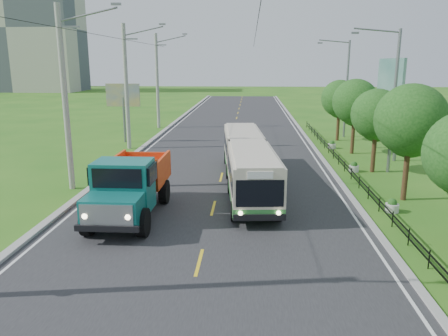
# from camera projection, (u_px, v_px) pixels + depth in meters

# --- Properties ---
(ground) EXTENTS (240.00, 240.00, 0.00)m
(ground) POSITION_uv_depth(u_px,v_px,m) (199.00, 263.00, 15.63)
(ground) COLOR #276517
(ground) RESTS_ON ground
(road) EXTENTS (14.00, 120.00, 0.02)m
(road) POSITION_uv_depth(u_px,v_px,m) (228.00, 152.00, 35.03)
(road) COLOR #28282B
(road) RESTS_ON ground
(curb_left) EXTENTS (0.40, 120.00, 0.15)m
(curb_left) POSITION_uv_depth(u_px,v_px,m) (139.00, 150.00, 35.43)
(curb_left) COLOR #9E9E99
(curb_left) RESTS_ON ground
(curb_right) EXTENTS (0.30, 120.00, 0.10)m
(curb_right) POSITION_uv_depth(u_px,v_px,m) (318.00, 152.00, 34.60)
(curb_right) COLOR #9E9E99
(curb_right) RESTS_ON ground
(edge_line_left) EXTENTS (0.12, 120.00, 0.00)m
(edge_line_left) POSITION_uv_depth(u_px,v_px,m) (146.00, 151.00, 35.41)
(edge_line_left) COLOR silver
(edge_line_left) RESTS_ON road
(edge_line_right) EXTENTS (0.12, 120.00, 0.00)m
(edge_line_right) POSITION_uv_depth(u_px,v_px,m) (311.00, 153.00, 34.64)
(edge_line_right) COLOR silver
(edge_line_right) RESTS_ON road
(centre_dash) EXTENTS (0.12, 2.20, 0.00)m
(centre_dash) POSITION_uv_depth(u_px,v_px,m) (199.00, 262.00, 15.62)
(centre_dash) COLOR yellow
(centre_dash) RESTS_ON road
(railing_right) EXTENTS (0.04, 40.00, 0.60)m
(railing_right) POSITION_uv_depth(u_px,v_px,m) (345.00, 167.00, 28.67)
(railing_right) COLOR black
(railing_right) RESTS_ON ground
(pole_near) EXTENTS (3.51, 0.32, 10.00)m
(pole_near) POSITION_uv_depth(u_px,v_px,m) (66.00, 98.00, 23.65)
(pole_near) COLOR gray
(pole_near) RESTS_ON ground
(pole_mid) EXTENTS (3.51, 0.32, 10.00)m
(pole_mid) POSITION_uv_depth(u_px,v_px,m) (127.00, 87.00, 35.29)
(pole_mid) COLOR gray
(pole_mid) RESTS_ON ground
(pole_far) EXTENTS (3.51, 0.32, 10.00)m
(pole_far) POSITION_uv_depth(u_px,v_px,m) (158.00, 81.00, 46.93)
(pole_far) COLOR gray
(pole_far) RESTS_ON ground
(tree_third) EXTENTS (3.60, 3.62, 6.00)m
(tree_third) POSITION_uv_depth(u_px,v_px,m) (411.00, 123.00, 22.01)
(tree_third) COLOR #382314
(tree_third) RESTS_ON ground
(tree_fourth) EXTENTS (3.24, 3.31, 5.40)m
(tree_fourth) POSITION_uv_depth(u_px,v_px,m) (377.00, 117.00, 27.93)
(tree_fourth) COLOR #382314
(tree_fourth) RESTS_ON ground
(tree_fifth) EXTENTS (3.48, 3.52, 5.80)m
(tree_fifth) POSITION_uv_depth(u_px,v_px,m) (355.00, 104.00, 33.69)
(tree_fifth) COLOR #382314
(tree_fifth) RESTS_ON ground
(tree_back) EXTENTS (3.30, 3.36, 5.50)m
(tree_back) POSITION_uv_depth(u_px,v_px,m) (340.00, 100.00, 39.56)
(tree_back) COLOR #382314
(tree_back) RESTS_ON ground
(streetlight_mid) EXTENTS (3.02, 0.20, 9.07)m
(streetlight_mid) POSITION_uv_depth(u_px,v_px,m) (392.00, 97.00, 27.44)
(streetlight_mid) COLOR slate
(streetlight_mid) RESTS_ON ground
(streetlight_far) EXTENTS (3.02, 0.20, 9.07)m
(streetlight_far) POSITION_uv_depth(u_px,v_px,m) (345.00, 85.00, 41.02)
(streetlight_far) COLOR slate
(streetlight_far) RESTS_ON ground
(planter_near) EXTENTS (0.64, 0.64, 0.67)m
(planter_near) POSITION_uv_depth(u_px,v_px,m) (392.00, 206.00, 20.88)
(planter_near) COLOR silver
(planter_near) RESTS_ON ground
(planter_mid) EXTENTS (0.64, 0.64, 0.67)m
(planter_mid) POSITION_uv_depth(u_px,v_px,m) (354.00, 167.00, 28.64)
(planter_mid) COLOR silver
(planter_mid) RESTS_ON ground
(planter_far) EXTENTS (0.64, 0.64, 0.67)m
(planter_far) POSITION_uv_depth(u_px,v_px,m) (332.00, 145.00, 36.40)
(planter_far) COLOR silver
(planter_far) RESTS_ON ground
(billboard_left) EXTENTS (3.00, 0.20, 5.20)m
(billboard_left) POSITION_uv_depth(u_px,v_px,m) (123.00, 99.00, 38.56)
(billboard_left) COLOR slate
(billboard_left) RESTS_ON ground
(billboard_right) EXTENTS (0.24, 6.00, 7.30)m
(billboard_right) POSITION_uv_depth(u_px,v_px,m) (390.00, 85.00, 33.06)
(billboard_right) COLOR slate
(billboard_right) RESTS_ON ground
(apartment_near) EXTENTS (28.00, 14.00, 30.00)m
(apartment_near) POSITION_uv_depth(u_px,v_px,m) (21.00, 29.00, 107.49)
(apartment_near) COLOR #B7B2A3
(apartment_near) RESTS_ON ground
(bus) EXTENTS (3.40, 14.05, 2.68)m
(bus) POSITION_uv_depth(u_px,v_px,m) (247.00, 159.00, 24.90)
(bus) COLOR #327D37
(bus) RESTS_ON ground
(dump_truck) EXTENTS (2.71, 6.83, 2.86)m
(dump_truck) POSITION_uv_depth(u_px,v_px,m) (130.00, 183.00, 19.97)
(dump_truck) COLOR #116A65
(dump_truck) RESTS_ON ground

